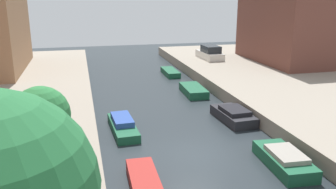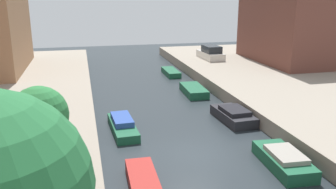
{
  "view_description": "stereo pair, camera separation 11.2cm",
  "coord_description": "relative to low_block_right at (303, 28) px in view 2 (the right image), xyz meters",
  "views": [
    {
      "loc": [
        -5.61,
        -16.4,
        8.19
      ],
      "look_at": [
        0.02,
        6.34,
        1.53
      ],
      "focal_mm": 38.13,
      "sensor_mm": 36.0,
      "label": 1
    },
    {
      "loc": [
        -5.5,
        -16.43,
        8.19
      ],
      "look_at": [
        0.02,
        6.34,
        1.53
      ],
      "focal_mm": 38.13,
      "sensor_mm": 36.0,
      "label": 2
    }
  ],
  "objects": [
    {
      "name": "street_tree_2",
      "position": [
        -24.93,
        -23.39,
        -0.1
      ],
      "size": [
        1.83,
        1.83,
        4.45
      ],
      "color": "brown",
      "rests_on": "quay_left"
    },
    {
      "name": "moored_boat_right_3",
      "position": [
        -14.01,
        -13.86,
        -4.16
      ],
      "size": [
        1.91,
        3.88,
        0.92
      ],
      "color": "#232328",
      "rests_on": "ground_plane"
    },
    {
      "name": "moored_boat_right_5",
      "position": [
        -14.64,
        0.69,
        -4.29
      ],
      "size": [
        1.3,
        3.83,
        0.54
      ],
      "color": "#195638",
      "rests_on": "ground_plane"
    },
    {
      "name": "moored_boat_right_2",
      "position": [
        -14.3,
        -20.53,
        -4.18
      ],
      "size": [
        1.85,
        3.93,
        0.87
      ],
      "color": "#195638",
      "rests_on": "ground_plane"
    },
    {
      "name": "moored_boat_left_2",
      "position": [
        -21.29,
        -21.05,
        -4.27
      ],
      "size": [
        1.34,
        4.01,
        0.59
      ],
      "color": "maroon",
      "rests_on": "ground_plane"
    },
    {
      "name": "low_block_right",
      "position": [
        0.0,
        0.0,
        0.0
      ],
      "size": [
        10.0,
        12.02,
        7.12
      ],
      "primitive_type": "cube",
      "color": "brown",
      "rests_on": "quay_right"
    },
    {
      "name": "ground_plane",
      "position": [
        -18.0,
        -18.15,
        -4.56
      ],
      "size": [
        84.0,
        84.0,
        0.0
      ],
      "primitive_type": "plane",
      "color": "#232B30"
    },
    {
      "name": "parked_car",
      "position": [
        -9.31,
        3.37,
        -2.93
      ],
      "size": [
        2.0,
        4.46,
        1.54
      ],
      "color": "beige",
      "rests_on": "quay_right"
    },
    {
      "name": "moored_boat_left_3",
      "position": [
        -21.37,
        -13.88,
        -4.21
      ],
      "size": [
        1.54,
        4.45,
        0.84
      ],
      "color": "#195638",
      "rests_on": "ground_plane"
    },
    {
      "name": "moored_boat_right_4",
      "position": [
        -14.57,
        -6.92,
        -4.25
      ],
      "size": [
        1.74,
        3.87,
        0.63
      ],
      "color": "#195638",
      "rests_on": "ground_plane"
    }
  ]
}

